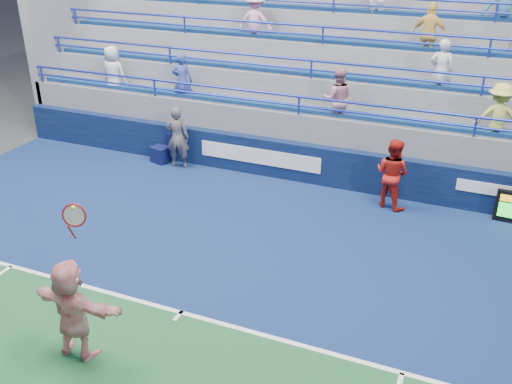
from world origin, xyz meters
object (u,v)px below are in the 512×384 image
at_px(tennis_player, 72,310).
at_px(line_judge, 178,137).
at_px(ball_girl, 392,174).
at_px(judge_chair, 162,153).

relative_size(tennis_player, line_judge, 1.58).
height_order(tennis_player, ball_girl, tennis_player).
relative_size(judge_chair, line_judge, 0.47).
bearing_deg(judge_chair, tennis_player, -68.66).
bearing_deg(tennis_player, line_judge, 107.23).
bearing_deg(line_judge, judge_chair, -24.70).
xyz_separation_m(line_judge, ball_girl, (6.21, -0.17, -0.02)).
bearing_deg(tennis_player, judge_chair, 111.34).
xyz_separation_m(judge_chair, line_judge, (0.67, -0.14, 0.64)).
bearing_deg(line_judge, ball_girl, 165.23).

